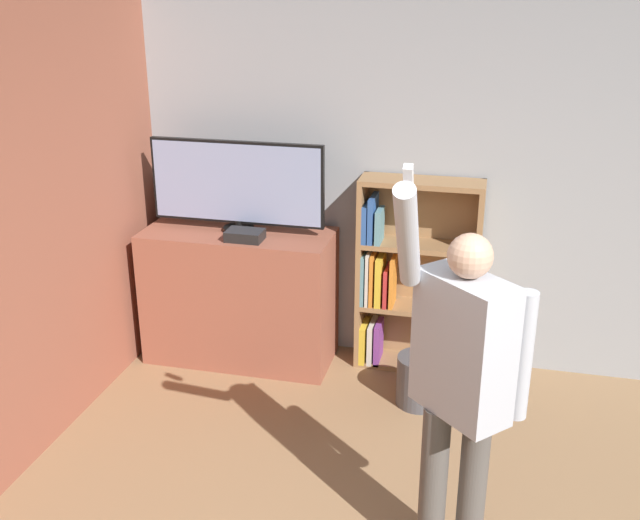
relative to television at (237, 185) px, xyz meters
name	(u,v)px	position (x,y,z in m)	size (l,w,h in m)	color
wall_back	(492,184)	(1.72, 0.33, 0.03)	(6.94, 0.09, 2.70)	#9EA3A8
wall_side_brick	(33,225)	(-0.79, -1.21, 0.03)	(0.06, 4.62, 2.70)	#93513D
tv_ledge	(240,296)	(0.00, -0.03, -0.83)	(1.35, 0.57, 0.98)	#93513D
television	(237,185)	(0.00, 0.00, 0.00)	(1.24, 0.22, 0.64)	black
game_console	(245,235)	(0.11, -0.18, -0.30)	(0.25, 0.17, 0.07)	black
bookshelf	(406,278)	(1.18, 0.15, -0.64)	(0.84, 0.28, 1.40)	#997047
person	(461,378)	(1.67, -1.80, -0.29)	(0.58, 0.56, 2.02)	#56514C
waste_bin	(420,380)	(1.37, -0.37, -1.15)	(0.31, 0.31, 0.34)	#4C4C51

